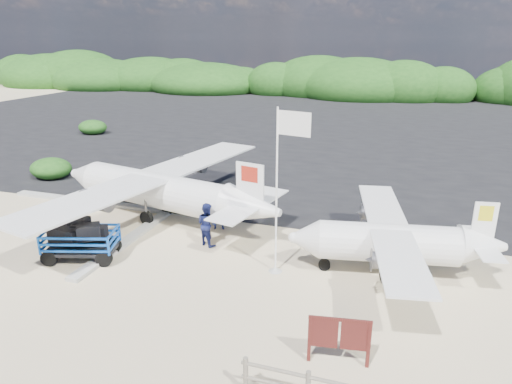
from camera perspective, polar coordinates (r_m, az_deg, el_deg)
ground at (r=16.70m, az=-5.41°, el=-10.33°), size 160.00×160.00×0.00m
asphalt_apron at (r=44.48m, az=10.13°, el=8.01°), size 90.00×50.00×0.04m
lagoon at (r=22.58m, az=-25.35°, el=-4.16°), size 9.00×7.00×0.40m
vegetation_band at (r=69.06m, az=13.24°, el=11.58°), size 124.00×8.00×4.40m
baggage_cart at (r=18.98m, az=-20.77°, el=-7.81°), size 3.22×2.40×1.43m
flagpole at (r=16.92m, az=2.43°, el=-9.85°), size 1.28×0.75×5.98m
signboard at (r=12.94m, az=10.13°, el=-20.34°), size 1.71×0.42×1.41m
crew_a at (r=20.12m, az=-4.76°, el=-2.05°), size 0.81×0.65×1.94m
crew_b at (r=18.66m, az=-6.14°, el=-4.02°), size 1.08×0.98×1.81m
aircraft_small at (r=50.05m, az=1.13°, el=9.48°), size 8.95×8.95×2.77m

